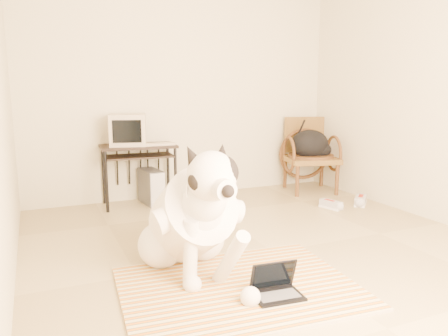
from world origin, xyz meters
TOP-DOWN VIEW (x-y plane):
  - floor at (0.00, 0.00)m, footprint 4.50×4.50m
  - wall_back at (0.00, 2.25)m, footprint 4.50×0.00m
  - rug at (-0.57, -0.51)m, footprint 1.70×1.35m
  - dog at (-0.77, -0.13)m, footprint 0.71×1.46m
  - laptop at (-0.40, -0.72)m, footprint 0.34×0.26m
  - computer_desk at (-0.69, 1.97)m, footprint 0.90×0.54m
  - crt_monitor at (-0.80, 2.00)m, footprint 0.49×0.47m
  - desk_keyboard at (-0.49, 1.86)m, footprint 0.40×0.15m
  - pc_tower at (-0.55, 1.97)m, footprint 0.23×0.46m
  - rattan_chair at (1.59, 1.81)m, footprint 0.79×0.77m
  - backpack at (1.57, 1.73)m, footprint 0.55×0.43m
  - sneaker_left at (1.30, 0.92)m, footprint 0.18×0.29m
  - sneaker_right at (1.73, 0.92)m, footprint 0.30×0.29m

SIDE VIEW (x-z plane):
  - floor at x=0.00m, z-range 0.00..0.00m
  - rug at x=-0.57m, z-range 0.00..0.02m
  - sneaker_left at x=1.30m, z-range -0.01..0.09m
  - sneaker_right at x=1.73m, z-range -0.01..0.10m
  - laptop at x=-0.40m, z-range -0.04..0.19m
  - pc_tower at x=-0.55m, z-range 0.00..0.41m
  - dog at x=-0.77m, z-range -0.11..0.95m
  - rattan_chair at x=1.59m, z-range 0.00..0.99m
  - computer_desk at x=-0.69m, z-range 0.26..0.98m
  - backpack at x=1.57m, z-range 0.44..0.82m
  - desk_keyboard at x=-0.49m, z-range 0.72..0.75m
  - crt_monitor at x=-0.80m, z-range 0.72..1.08m
  - wall_back at x=0.00m, z-range -0.90..3.60m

